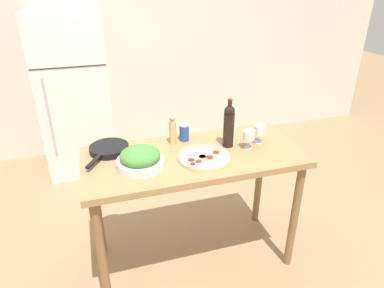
{
  "coord_description": "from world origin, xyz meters",
  "views": [
    {
      "loc": [
        -0.59,
        -1.9,
        1.98
      ],
      "look_at": [
        0.0,
        0.03,
        0.96
      ],
      "focal_mm": 32.0,
      "sensor_mm": 36.0,
      "label": 1
    }
  ],
  "objects_px": {
    "wine_glass_far": "(259,130)",
    "pepper_mill": "(173,130)",
    "wine_glass_near": "(249,136)",
    "cast_iron_skillet": "(109,149)",
    "salt_canister": "(184,132)",
    "salad_bowl": "(140,159)",
    "homemade_pizza": "(204,157)",
    "wine_bottle": "(229,125)",
    "refrigerator": "(75,94)"
  },
  "relations": [
    {
      "from": "wine_bottle",
      "to": "wine_glass_near",
      "type": "bearing_deg",
      "value": -33.54
    },
    {
      "from": "homemade_pizza",
      "to": "salt_canister",
      "type": "height_order",
      "value": "salt_canister"
    },
    {
      "from": "wine_bottle",
      "to": "wine_glass_near",
      "type": "relative_size",
      "value": 2.56
    },
    {
      "from": "salt_canister",
      "to": "cast_iron_skillet",
      "type": "relative_size",
      "value": 0.34
    },
    {
      "from": "wine_glass_near",
      "to": "homemade_pizza",
      "type": "distance_m",
      "value": 0.35
    },
    {
      "from": "refrigerator",
      "to": "salt_canister",
      "type": "relative_size",
      "value": 13.06
    },
    {
      "from": "refrigerator",
      "to": "wine_glass_near",
      "type": "bearing_deg",
      "value": -57.25
    },
    {
      "from": "wine_glass_far",
      "to": "homemade_pizza",
      "type": "height_order",
      "value": "wine_glass_far"
    },
    {
      "from": "homemade_pizza",
      "to": "salt_canister",
      "type": "relative_size",
      "value": 2.64
    },
    {
      "from": "salt_canister",
      "to": "wine_glass_far",
      "type": "bearing_deg",
      "value": -21.33
    },
    {
      "from": "wine_glass_far",
      "to": "pepper_mill",
      "type": "bearing_deg",
      "value": 163.97
    },
    {
      "from": "refrigerator",
      "to": "homemade_pizza",
      "type": "xyz_separation_m",
      "value": [
        0.81,
        -1.84,
        0.08
      ]
    },
    {
      "from": "refrigerator",
      "to": "wine_bottle",
      "type": "relative_size",
      "value": 4.91
    },
    {
      "from": "homemade_pizza",
      "to": "cast_iron_skillet",
      "type": "height_order",
      "value": "cast_iron_skillet"
    },
    {
      "from": "salt_canister",
      "to": "refrigerator",
      "type": "bearing_deg",
      "value": 116.41
    },
    {
      "from": "salad_bowl",
      "to": "homemade_pizza",
      "type": "relative_size",
      "value": 0.87
    },
    {
      "from": "wine_glass_near",
      "to": "wine_glass_far",
      "type": "distance_m",
      "value": 0.12
    },
    {
      "from": "wine_glass_far",
      "to": "salad_bowl",
      "type": "bearing_deg",
      "value": -174.01
    },
    {
      "from": "refrigerator",
      "to": "salad_bowl",
      "type": "relative_size",
      "value": 5.69
    },
    {
      "from": "refrigerator",
      "to": "wine_glass_near",
      "type": "height_order",
      "value": "refrigerator"
    },
    {
      "from": "salt_canister",
      "to": "cast_iron_skillet",
      "type": "height_order",
      "value": "salt_canister"
    },
    {
      "from": "pepper_mill",
      "to": "salt_canister",
      "type": "distance_m",
      "value": 0.1
    },
    {
      "from": "wine_glass_near",
      "to": "wine_glass_far",
      "type": "relative_size",
      "value": 1.0
    },
    {
      "from": "wine_bottle",
      "to": "salt_canister",
      "type": "height_order",
      "value": "wine_bottle"
    },
    {
      "from": "refrigerator",
      "to": "wine_bottle",
      "type": "distance_m",
      "value": 2.0
    },
    {
      "from": "salt_canister",
      "to": "cast_iron_skillet",
      "type": "bearing_deg",
      "value": -177.87
    },
    {
      "from": "wine_glass_near",
      "to": "wine_glass_far",
      "type": "height_order",
      "value": "same"
    },
    {
      "from": "wine_glass_near",
      "to": "salad_bowl",
      "type": "relative_size",
      "value": 0.45
    },
    {
      "from": "wine_glass_near",
      "to": "wine_bottle",
      "type": "bearing_deg",
      "value": 146.46
    },
    {
      "from": "wine_glass_near",
      "to": "salad_bowl",
      "type": "height_order",
      "value": "wine_glass_near"
    },
    {
      "from": "wine_glass_far",
      "to": "homemade_pizza",
      "type": "distance_m",
      "value": 0.47
    },
    {
      "from": "wine_glass_near",
      "to": "salt_canister",
      "type": "bearing_deg",
      "value": 146.91
    },
    {
      "from": "homemade_pizza",
      "to": "wine_glass_near",
      "type": "bearing_deg",
      "value": 9.87
    },
    {
      "from": "wine_glass_far",
      "to": "pepper_mill",
      "type": "relative_size",
      "value": 0.64
    },
    {
      "from": "salad_bowl",
      "to": "refrigerator",
      "type": "bearing_deg",
      "value": 102.6
    },
    {
      "from": "wine_glass_far",
      "to": "salt_canister",
      "type": "distance_m",
      "value": 0.53
    },
    {
      "from": "wine_glass_far",
      "to": "pepper_mill",
      "type": "height_order",
      "value": "pepper_mill"
    },
    {
      "from": "salt_canister",
      "to": "wine_glass_near",
      "type": "bearing_deg",
      "value": -33.09
    },
    {
      "from": "wine_bottle",
      "to": "salad_bowl",
      "type": "height_order",
      "value": "wine_bottle"
    },
    {
      "from": "salad_bowl",
      "to": "homemade_pizza",
      "type": "xyz_separation_m",
      "value": [
        0.41,
        -0.03,
        -0.04
      ]
    },
    {
      "from": "wine_bottle",
      "to": "wine_glass_near",
      "type": "xyz_separation_m",
      "value": [
        0.12,
        -0.08,
        -0.06
      ]
    },
    {
      "from": "pepper_mill",
      "to": "homemade_pizza",
      "type": "xyz_separation_m",
      "value": [
        0.14,
        -0.28,
        -0.09
      ]
    },
    {
      "from": "salad_bowl",
      "to": "salt_canister",
      "type": "bearing_deg",
      "value": 38.51
    },
    {
      "from": "salt_canister",
      "to": "pepper_mill",
      "type": "bearing_deg",
      "value": -162.8
    },
    {
      "from": "homemade_pizza",
      "to": "wine_glass_far",
      "type": "bearing_deg",
      "value": 14.71
    },
    {
      "from": "wine_glass_far",
      "to": "salad_bowl",
      "type": "xyz_separation_m",
      "value": [
        -0.85,
        -0.09,
        -0.04
      ]
    },
    {
      "from": "salad_bowl",
      "to": "cast_iron_skillet",
      "type": "relative_size",
      "value": 0.77
    },
    {
      "from": "wine_bottle",
      "to": "salt_canister",
      "type": "distance_m",
      "value": 0.33
    },
    {
      "from": "wine_bottle",
      "to": "homemade_pizza",
      "type": "relative_size",
      "value": 1.01
    },
    {
      "from": "wine_glass_near",
      "to": "cast_iron_skillet",
      "type": "distance_m",
      "value": 0.94
    }
  ]
}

